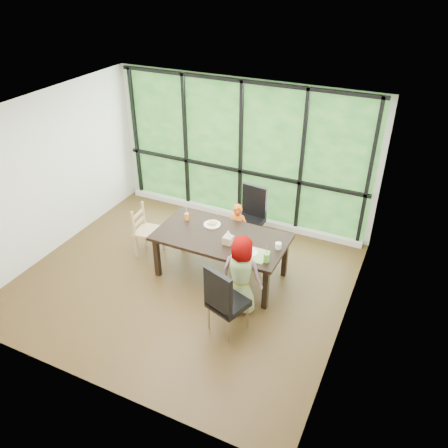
{
  "coord_description": "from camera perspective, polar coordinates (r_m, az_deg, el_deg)",
  "views": [
    {
      "loc": [
        3.02,
        -4.91,
        4.56
      ],
      "look_at": [
        0.57,
        0.27,
        1.05
      ],
      "focal_mm": 36.26,
      "sensor_mm": 36.0,
      "label": 1
    }
  ],
  "objects": [
    {
      "name": "crepe_rolls_far",
      "position": [
        7.25,
        -1.5,
        0.12
      ],
      "size": [
        0.15,
        0.12,
        0.04
      ],
      "primitive_type": null,
      "color": "tan",
      "rests_on": "plate_far"
    },
    {
      "name": "child_older",
      "position": [
        6.42,
        2.18,
        -6.42
      ],
      "size": [
        0.62,
        0.42,
        1.23
      ],
      "primitive_type": "imported",
      "rotation": [
        0.0,
        0.0,
        3.18
      ],
      "color": "gray",
      "rests_on": "ground"
    },
    {
      "name": "back_wall",
      "position": [
        8.4,
        2.26,
        9.03
      ],
      "size": [
        5.0,
        0.0,
        5.0
      ],
      "primitive_type": "plane",
      "rotation": [
        1.57,
        0.0,
        0.0
      ],
      "color": "silver",
      "rests_on": "ground"
    },
    {
      "name": "chair_window_leather",
      "position": [
        7.88,
        3.14,
        0.79
      ],
      "size": [
        0.51,
        0.51,
        1.08
      ],
      "primitive_type": "cube",
      "rotation": [
        0.0,
        0.0,
        -0.12
      ],
      "color": "black",
      "rests_on": "ground"
    },
    {
      "name": "placemat",
      "position": [
        6.6,
        3.38,
        -3.74
      ],
      "size": [
        0.49,
        0.36,
        0.01
      ],
      "primitive_type": "cube",
      "color": "tan",
      "rests_on": "dining_table"
    },
    {
      "name": "straw_pink",
      "position": [
        6.37,
        5.41,
        -3.46
      ],
      "size": [
        0.01,
        0.04,
        0.2
      ],
      "primitive_type": "cylinder",
      "rotation": [
        0.14,
        0.0,
        0.0
      ],
      "color": "pink",
      "rests_on": "green_cup"
    },
    {
      "name": "chair_end_beech",
      "position": [
        7.77,
        -9.48,
        -0.89
      ],
      "size": [
        0.45,
        0.46,
        0.9
      ],
      "primitive_type": "cube",
      "rotation": [
        0.0,
        0.0,
        1.69
      ],
      "color": "#A68656",
      "rests_on": "ground"
    },
    {
      "name": "window_sill",
      "position": [
        8.9,
        1.84,
        1.05
      ],
      "size": [
        4.8,
        0.12,
        0.1
      ],
      "primitive_type": "cube",
      "color": "silver",
      "rests_on": "ground"
    },
    {
      "name": "chair_interior_leather",
      "position": [
        6.13,
        0.55,
        -9.42
      ],
      "size": [
        0.58,
        0.58,
        1.08
      ],
      "primitive_type": "cube",
      "rotation": [
        0.0,
        0.0,
        2.82
      ],
      "color": "black",
      "rests_on": "ground"
    },
    {
      "name": "green_cup",
      "position": [
        6.43,
        5.36,
        -4.24
      ],
      "size": [
        0.09,
        0.09,
        0.13
      ],
      "primitive_type": "cylinder",
      "color": "#60BD38",
      "rests_on": "dining_table"
    },
    {
      "name": "ground",
      "position": [
        7.34,
        -4.98,
        -7.0
      ],
      "size": [
        5.0,
        5.0,
        0.0
      ],
      "primitive_type": "plane",
      "color": "black",
      "rests_on": "ground"
    },
    {
      "name": "tissue_box",
      "position": [
        6.79,
        0.53,
        -2.02
      ],
      "size": [
        0.14,
        0.14,
        0.12
      ],
      "primitive_type": "cube",
      "color": "tan",
      "rests_on": "dining_table"
    },
    {
      "name": "plate_near",
      "position": [
        6.62,
        3.22,
        -3.58
      ],
      "size": [
        0.25,
        0.25,
        0.02
      ],
      "primitive_type": "cylinder",
      "color": "white",
      "rests_on": "dining_table"
    },
    {
      "name": "window_mullions",
      "position": [
        8.35,
        2.1,
        8.89
      ],
      "size": [
        4.8,
        0.06,
        2.65
      ],
      "primitive_type": null,
      "color": "black",
      "rests_on": "back_wall"
    },
    {
      "name": "crepe_rolls_near",
      "position": [
        6.61,
        3.23,
        -3.4
      ],
      "size": [
        0.05,
        0.12,
        0.04
      ],
      "primitive_type": null,
      "color": "tan",
      "rests_on": "plate_near"
    },
    {
      "name": "tissue",
      "position": [
        6.72,
        0.53,
        -1.2
      ],
      "size": [
        0.12,
        0.12,
        0.11
      ],
      "primitive_type": "cone",
      "color": "white",
      "rests_on": "tissue_box"
    },
    {
      "name": "child_toddler",
      "position": [
        7.62,
        1.7,
        -0.84
      ],
      "size": [
        0.37,
        0.26,
        0.96
      ],
      "primitive_type": "imported",
      "rotation": [
        0.0,
        0.0,
        0.09
      ],
      "color": "#D75414",
      "rests_on": "ground"
    },
    {
      "name": "straw_white",
      "position": [
        7.35,
        -4.74,
        1.6
      ],
      "size": [
        0.01,
        0.04,
        0.2
      ],
      "primitive_type": "cylinder",
      "rotation": [
        0.14,
        0.0,
        0.0
      ],
      "color": "white",
      "rests_on": "orange_cup"
    },
    {
      "name": "dining_table",
      "position": [
        7.2,
        -0.38,
        -4.03
      ],
      "size": [
        2.08,
        1.14,
        0.75
      ],
      "primitive_type": "cube",
      "rotation": [
        0.0,
        0.0,
        0.04
      ],
      "color": "black",
      "rests_on": "ground"
    },
    {
      "name": "orange_cup",
      "position": [
        7.4,
        -4.71,
        0.95
      ],
      "size": [
        0.07,
        0.07,
        0.12
      ],
      "primitive_type": "cylinder",
      "color": "orange",
      "rests_on": "dining_table"
    },
    {
      "name": "white_mug",
      "position": [
        6.73,
        6.86,
        -2.74
      ],
      "size": [
        0.09,
        0.09,
        0.09
      ],
      "primitive_type": "cylinder",
      "color": "white",
      "rests_on": "dining_table"
    },
    {
      "name": "plate_far",
      "position": [
        7.26,
        -1.5,
        -0.06
      ],
      "size": [
        0.28,
        0.28,
        0.02
      ],
      "primitive_type": "cylinder",
      "color": "white",
      "rests_on": "dining_table"
    },
    {
      "name": "foliage_backdrop",
      "position": [
        8.39,
        2.21,
        8.98
      ],
      "size": [
        4.8,
        0.02,
        2.65
      ],
      "primitive_type": "cube",
      "color": "#1A4A1A",
      "rests_on": "back_wall"
    }
  ]
}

